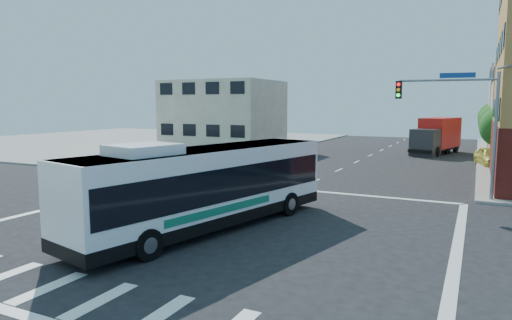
% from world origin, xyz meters
% --- Properties ---
extents(ground, '(120.00, 120.00, 0.00)m').
position_xyz_m(ground, '(0.00, 0.00, 0.00)').
color(ground, black).
rests_on(ground, ground).
extents(sidewalk_nw, '(50.00, 50.00, 0.15)m').
position_xyz_m(sidewalk_nw, '(-35.00, 35.00, 0.07)').
color(sidewalk_nw, gray).
rests_on(sidewalk_nw, ground).
extents(building_west, '(12.06, 10.06, 8.00)m').
position_xyz_m(building_west, '(-17.02, 29.98, 4.01)').
color(building_west, beige).
rests_on(building_west, ground).
extents(signal_mast_ne, '(7.91, 1.13, 8.07)m').
position_xyz_m(signal_mast_ne, '(9.08, 10.62, 4.98)').
color(signal_mast_ne, slate).
rests_on(signal_mast_ne, ground).
extents(street_tree_a, '(3.60, 3.60, 5.53)m').
position_xyz_m(street_tree_a, '(11.90, 27.92, 3.59)').
color(street_tree_a, '#392815').
rests_on(street_tree_a, ground).
extents(street_tree_b, '(3.80, 3.80, 5.79)m').
position_xyz_m(street_tree_b, '(11.90, 35.92, 3.75)').
color(street_tree_b, '#392815').
rests_on(street_tree_b, ground).
extents(street_tree_c, '(3.40, 3.40, 5.29)m').
position_xyz_m(street_tree_c, '(11.90, 43.92, 3.46)').
color(street_tree_c, '#392815').
rests_on(street_tree_c, ground).
extents(street_tree_d, '(4.00, 4.00, 6.03)m').
position_xyz_m(street_tree_d, '(11.90, 51.92, 3.88)').
color(street_tree_d, '#392815').
rests_on(street_tree_d, ground).
extents(transit_bus, '(5.70, 13.25, 3.84)m').
position_xyz_m(transit_bus, '(-0.19, -0.59, 1.88)').
color(transit_bus, black).
rests_on(transit_bus, ground).
extents(box_truck, '(4.66, 8.89, 3.85)m').
position_xyz_m(box_truck, '(5.97, 35.60, 1.87)').
color(box_truck, '#2A2B30').
rests_on(box_truck, ground).
extents(parked_car, '(3.05, 5.15, 1.64)m').
position_xyz_m(parked_car, '(11.09, 27.08, 0.82)').
color(parked_car, '#E3DA52').
rests_on(parked_car, ground).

